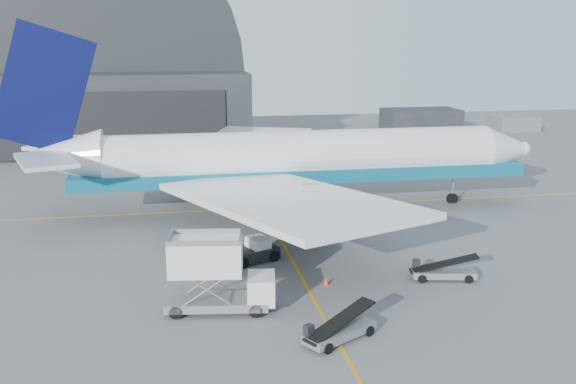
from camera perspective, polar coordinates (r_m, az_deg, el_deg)
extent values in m
plane|color=#565659|center=(47.53, 1.19, -7.56)|extent=(200.00, 200.00, 0.00)
cube|color=#C58B12|center=(66.30, -2.28, -1.43)|extent=(80.00, 0.25, 0.02)
cube|color=#C58B12|center=(45.70, 1.70, -8.44)|extent=(0.25, 40.00, 0.02)
cube|color=black|center=(109.77, -17.31, 7.11)|extent=(50.00, 28.00, 12.00)
cube|color=black|center=(95.99, -18.21, 5.60)|extent=(42.00, 0.40, 9.50)
cube|color=black|center=(125.79, 11.67, 5.42)|extent=(14.00, 8.00, 4.00)
cube|color=slate|center=(129.62, 19.35, 5.17)|extent=(8.00, 6.00, 2.80)
cylinder|color=white|center=(64.25, 1.42, 3.21)|extent=(38.79, 5.17, 5.17)
cone|color=white|center=(71.88, 18.70, 3.60)|extent=(4.74, 5.17, 5.17)
sphere|color=white|center=(72.94, 20.18, 3.62)|extent=(1.51, 1.51, 1.51)
cone|color=white|center=(63.63, -19.49, 2.92)|extent=(7.54, 5.17, 5.17)
cube|color=black|center=(71.16, 17.82, 4.10)|extent=(2.80, 2.37, 0.75)
cube|color=#0E5C78|center=(64.57, 1.41, 1.75)|extent=(45.26, 5.23, 1.29)
cube|color=white|center=(51.26, -0.35, -0.68)|extent=(19.87, 26.42, 1.57)
cube|color=white|center=(76.34, -3.76, 4.01)|extent=(19.87, 26.42, 1.57)
cube|color=white|center=(58.90, -20.76, 2.66)|extent=(6.60, 9.02, 0.38)
cube|color=white|center=(68.33, -19.37, 4.17)|extent=(6.60, 9.02, 0.38)
cube|color=#070B38|center=(63.04, -20.92, 8.56)|extent=(9.99, 0.54, 12.41)
cylinder|color=gray|center=(56.40, 2.12, -1.17)|extent=(5.60, 2.91, 2.91)
cylinder|color=gray|center=(72.90, -0.81, 2.21)|extent=(5.60, 2.91, 2.91)
cylinder|color=#A5A5AA|center=(70.14, 14.44, 0.24)|extent=(0.30, 0.30, 3.02)
cylinder|color=black|center=(70.37, 14.39, -0.57)|extent=(1.19, 0.38, 1.19)
cylinder|color=black|center=(61.66, 0.08, -2.01)|extent=(1.40, 0.48, 1.40)
cylinder|color=black|center=(68.23, -0.97, -0.48)|extent=(1.40, 0.48, 1.40)
cube|color=slate|center=(42.04, -6.30, -9.67)|extent=(6.83, 3.51, 0.54)
cube|color=silver|center=(41.60, -2.40, -8.56)|extent=(2.08, 2.72, 1.74)
cube|color=black|center=(41.50, -1.26, -8.20)|extent=(0.38, 2.06, 0.98)
cube|color=silver|center=(40.98, -7.32, -5.68)|extent=(4.90, 3.34, 2.17)
cylinder|color=black|center=(40.96, -2.85, -10.50)|extent=(0.91, 0.45, 0.87)
cylinder|color=black|center=(43.05, -2.82, -9.26)|extent=(0.91, 0.45, 0.87)
cylinder|color=black|center=(41.32, -9.92, -10.47)|extent=(0.91, 0.45, 0.87)
cylinder|color=black|center=(43.40, -9.53, -9.25)|extent=(0.91, 0.45, 0.87)
cube|color=black|center=(50.72, -3.26, -5.54)|extent=(4.61, 3.71, 0.91)
cube|color=silver|center=(50.77, -2.69, -4.55)|extent=(2.05, 2.25, 0.91)
cylinder|color=black|center=(50.68, -1.28, -5.71)|extent=(0.98, 0.70, 0.91)
cylinder|color=black|center=(52.29, -2.52, -5.11)|extent=(0.98, 0.70, 0.91)
cylinder|color=black|center=(49.26, -4.04, -6.32)|extent=(0.98, 0.70, 0.91)
cylinder|color=black|center=(50.91, -5.22, -5.68)|extent=(0.98, 0.70, 0.91)
cube|color=slate|center=(38.17, 4.62, -12.34)|extent=(4.81, 3.71, 0.48)
cube|color=black|center=(37.85, 4.64, -11.33)|extent=(4.81, 3.40, 1.35)
cube|color=black|center=(37.12, 1.87, -12.17)|extent=(0.67, 0.63, 0.63)
cylinder|color=black|center=(38.90, 7.20, -12.14)|extent=(0.68, 0.55, 0.63)
cylinder|color=black|center=(39.80, 5.60, -11.48)|extent=(0.68, 0.55, 0.63)
cylinder|color=black|center=(36.70, 3.54, -13.71)|extent=(0.68, 0.55, 0.63)
cylinder|color=black|center=(37.66, 1.94, -12.94)|extent=(0.68, 0.55, 0.63)
cube|color=slate|center=(48.28, 13.63, -7.02)|extent=(4.79, 2.42, 0.47)
cube|color=black|center=(48.04, 13.68, -6.21)|extent=(4.98, 1.97, 1.33)
cube|color=black|center=(48.26, 11.34, -6.26)|extent=(0.59, 0.51, 0.62)
cylinder|color=black|center=(48.07, 15.76, -7.45)|extent=(0.66, 0.38, 0.62)
cylinder|color=black|center=(49.39, 15.33, -6.85)|extent=(0.66, 0.38, 0.62)
cylinder|color=black|center=(47.33, 11.83, -7.55)|extent=(0.66, 0.38, 0.62)
cylinder|color=black|center=(48.67, 11.51, -6.94)|extent=(0.66, 0.38, 0.62)
cube|color=#F13D07|center=(46.16, 3.40, -8.22)|extent=(0.38, 0.38, 0.03)
cone|color=#F13D07|center=(46.06, 3.41, -7.92)|extent=(0.38, 0.38, 0.56)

